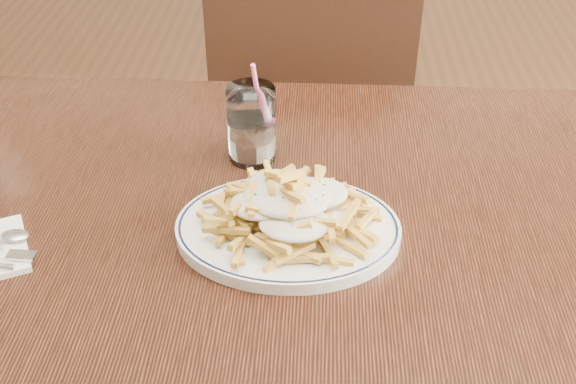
# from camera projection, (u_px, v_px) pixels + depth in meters

# --- Properties ---
(table) EXTENTS (1.20, 0.80, 0.75)m
(table) POSITION_uv_depth(u_px,v_px,m) (220.00, 264.00, 1.01)
(table) COLOR black
(table) RESTS_ON ground
(chair_far) EXTENTS (0.47, 0.47, 0.92)m
(chair_far) POSITION_uv_depth(u_px,v_px,m) (316.00, 113.00, 1.65)
(chair_far) COLOR black
(chair_far) RESTS_ON ground
(fries_plate) EXTENTS (0.33, 0.29, 0.02)m
(fries_plate) POSITION_uv_depth(u_px,v_px,m) (288.00, 229.00, 0.93)
(fries_plate) COLOR white
(fries_plate) RESTS_ON table
(loaded_fries) EXTENTS (0.23, 0.19, 0.06)m
(loaded_fries) POSITION_uv_depth(u_px,v_px,m) (288.00, 203.00, 0.91)
(loaded_fries) COLOR gold
(loaded_fries) RESTS_ON fries_plate
(water_glass) EXTENTS (0.07, 0.07, 0.16)m
(water_glass) POSITION_uv_depth(u_px,v_px,m) (252.00, 128.00, 1.06)
(water_glass) COLOR white
(water_glass) RESTS_ON table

